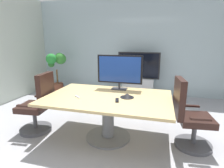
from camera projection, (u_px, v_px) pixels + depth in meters
ground_plane at (100, 143)px, 2.91m from camera, size 7.21×7.21×0.00m
wall_back_glass_partition at (132, 47)px, 5.46m from camera, size 6.21×0.10×2.89m
conference_table at (108, 106)px, 2.96m from camera, size 2.02×1.32×0.74m
office_chair_left at (39, 108)px, 3.21m from camera, size 0.62×0.60×1.09m
office_chair_right at (189, 119)px, 2.74m from camera, size 0.62×0.60×1.09m
tv_monitor at (120, 70)px, 3.27m from camera, size 0.84×0.18×0.64m
wall_display_unit at (138, 82)px, 5.29m from camera, size 1.20×0.36×1.31m
potted_plant at (57, 67)px, 5.56m from camera, size 0.63×0.64×1.26m
conference_phone at (127, 96)px, 2.86m from camera, size 0.22×0.22×0.07m
remote_control at (117, 100)px, 2.70m from camera, size 0.09×0.18×0.02m
whiteboard_marker at (77, 97)px, 2.86m from camera, size 0.12×0.09×0.02m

